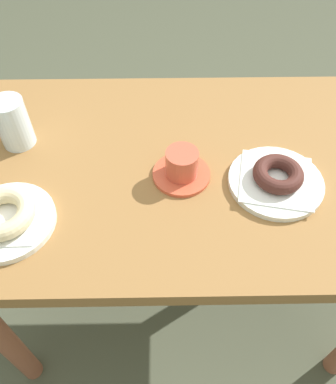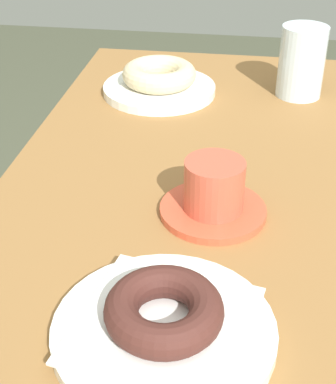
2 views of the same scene
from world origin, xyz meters
name	(u,v)px [view 1 (image 1 of 2)]	position (x,y,z in m)	size (l,w,h in m)	color
ground_plane	(181,295)	(0.00, 0.00, 0.00)	(6.00, 6.00, 0.00)	#484C39
table	(187,191)	(0.00, 0.00, 0.61)	(1.17, 0.65, 0.71)	olive
plate_chocolate_ring	(276,182)	(-0.18, 0.07, 0.72)	(0.20, 0.20, 0.01)	white
napkin_chocolate_ring	(276,179)	(-0.18, 0.07, 0.73)	(0.15, 0.15, 0.00)	white
donut_chocolate_ring	(278,174)	(-0.18, 0.07, 0.75)	(0.11, 0.11, 0.03)	#47231D
plate_sugar_ring	(7,221)	(0.37, 0.16, 0.72)	(0.19, 0.19, 0.01)	white
napkin_sugar_ring	(6,219)	(0.37, 0.16, 0.73)	(0.13, 0.13, 0.00)	white
donut_sugar_ring	(2,213)	(0.37, 0.16, 0.75)	(0.13, 0.13, 0.03)	beige
water_glass	(13,123)	(0.40, -0.07, 0.77)	(0.08, 0.08, 0.12)	silver
coffee_cup	(182,167)	(0.02, 0.04, 0.74)	(0.13, 0.13, 0.07)	#D45336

